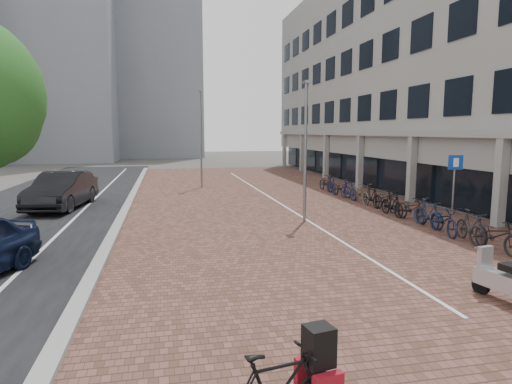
# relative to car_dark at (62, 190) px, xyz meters

# --- Properties ---
(ground) EXTENTS (140.00, 140.00, 0.00)m
(ground) POSITION_rel_car_dark_xyz_m (8.01, -11.64, -0.85)
(ground) COLOR #474442
(ground) RESTS_ON ground
(plaza_brick) EXTENTS (14.50, 42.00, 0.04)m
(plaza_brick) POSITION_rel_car_dark_xyz_m (10.01, 0.36, -0.84)
(plaza_brick) COLOR brown
(plaza_brick) RESTS_ON ground
(street_asphalt) EXTENTS (8.00, 50.00, 0.03)m
(street_asphalt) POSITION_rel_car_dark_xyz_m (-0.99, 0.36, -0.85)
(street_asphalt) COLOR black
(street_asphalt) RESTS_ON ground
(curb) EXTENTS (0.35, 42.00, 0.14)m
(curb) POSITION_rel_car_dark_xyz_m (2.91, 0.36, -0.78)
(curb) COLOR gray
(curb) RESTS_ON ground
(lane_line) EXTENTS (0.12, 44.00, 0.00)m
(lane_line) POSITION_rel_car_dark_xyz_m (1.01, 0.36, -0.83)
(lane_line) COLOR white
(lane_line) RESTS_ON street_asphalt
(parking_line) EXTENTS (0.10, 30.00, 0.00)m
(parking_line) POSITION_rel_car_dark_xyz_m (10.21, 0.36, -0.82)
(parking_line) COLOR white
(parking_line) RESTS_ON plaza_brick
(office_building) EXTENTS (8.40, 40.00, 15.00)m
(office_building) POSITION_rel_car_dark_xyz_m (20.98, 4.36, 7.59)
(office_building) COLOR #969691
(office_building) RESTS_ON ground
(bg_towers) EXTENTS (33.00, 23.00, 32.00)m
(bg_towers) POSITION_rel_car_dark_xyz_m (-6.33, 37.29, 13.11)
(bg_towers) COLOR gray
(bg_towers) RESTS_ON ground
(car_dark) EXTENTS (2.53, 5.38, 1.71)m
(car_dark) POSITION_rel_car_dark_xyz_m (0.00, 0.00, 0.00)
(car_dark) COLOR black
(car_dark) RESTS_ON ground
(scooter_front) EXTENTS (0.80, 1.69, 1.12)m
(scooter_front) POSITION_rel_car_dark_xyz_m (11.51, -14.12, -0.29)
(scooter_front) COLOR #B9B9BF
(scooter_front) RESTS_ON ground
(parking_sign) EXTENTS (0.55, 0.16, 2.66)m
(parking_sign) POSITION_rel_car_dark_xyz_m (15.51, -6.78, 0.95)
(parking_sign) COLOR slate
(parking_sign) RESTS_ON ground
(lamp_near) EXTENTS (0.12, 0.12, 5.39)m
(lamp_near) POSITION_rel_car_dark_xyz_m (10.03, -5.31, 1.84)
(lamp_near) COLOR gray
(lamp_near) RESTS_ON ground
(lamp_far) EXTENTS (0.12, 0.12, 6.04)m
(lamp_far) POSITION_rel_car_dark_xyz_m (6.95, 6.22, 2.17)
(lamp_far) COLOR slate
(lamp_far) RESTS_ON ground
(bike_row) EXTENTS (1.15, 15.81, 1.05)m
(bike_row) POSITION_rel_car_dark_xyz_m (14.17, -3.74, -0.33)
(bike_row) COLOR black
(bike_row) RESTS_ON ground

